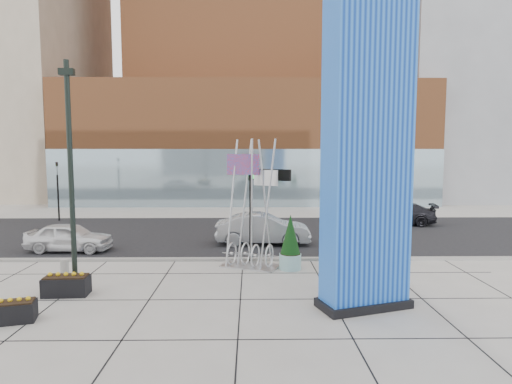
{
  "coord_description": "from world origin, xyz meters",
  "views": [
    {
      "loc": [
        1.32,
        -14.64,
        4.88
      ],
      "look_at": [
        1.56,
        2.0,
        3.26
      ],
      "focal_mm": 30.0,
      "sensor_mm": 36.0,
      "label": 1
    }
  ],
  "objects_px": {
    "lamp_post": "(72,199)",
    "overhead_street_sign": "(266,182)",
    "car_white_west": "(69,237)",
    "public_art_sculpture": "(251,234)",
    "blue_pylon": "(367,162)",
    "concrete_bollard": "(65,267)",
    "car_silver_mid": "(263,229)"
  },
  "relations": [
    {
      "from": "lamp_post",
      "to": "concrete_bollard",
      "type": "height_order",
      "value": "lamp_post"
    },
    {
      "from": "public_art_sculpture",
      "to": "concrete_bollard",
      "type": "height_order",
      "value": "public_art_sculpture"
    },
    {
      "from": "blue_pylon",
      "to": "car_white_west",
      "type": "relative_size",
      "value": 2.33
    },
    {
      "from": "overhead_street_sign",
      "to": "lamp_post",
      "type": "bearing_deg",
      "value": -127.13
    },
    {
      "from": "concrete_bollard",
      "to": "overhead_street_sign",
      "type": "bearing_deg",
      "value": 13.09
    },
    {
      "from": "concrete_bollard",
      "to": "car_white_west",
      "type": "relative_size",
      "value": 0.15
    },
    {
      "from": "public_art_sculpture",
      "to": "overhead_street_sign",
      "type": "xyz_separation_m",
      "value": [
        0.68,
        0.8,
        2.1
      ]
    },
    {
      "from": "car_silver_mid",
      "to": "lamp_post",
      "type": "bearing_deg",
      "value": 139.21
    },
    {
      "from": "blue_pylon",
      "to": "lamp_post",
      "type": "xyz_separation_m",
      "value": [
        -9.61,
        1.63,
        -1.32
      ]
    },
    {
      "from": "car_silver_mid",
      "to": "blue_pylon",
      "type": "bearing_deg",
      "value": -160.77
    },
    {
      "from": "blue_pylon",
      "to": "overhead_street_sign",
      "type": "bearing_deg",
      "value": 99.17
    },
    {
      "from": "public_art_sculpture",
      "to": "car_white_west",
      "type": "relative_size",
      "value": 1.33
    },
    {
      "from": "overhead_street_sign",
      "to": "car_silver_mid",
      "type": "bearing_deg",
      "value": 113.59
    },
    {
      "from": "concrete_bollard",
      "to": "car_white_west",
      "type": "height_order",
      "value": "car_white_west"
    },
    {
      "from": "lamp_post",
      "to": "overhead_street_sign",
      "type": "xyz_separation_m",
      "value": [
        6.78,
        3.91,
        0.29
      ]
    },
    {
      "from": "public_art_sculpture",
      "to": "lamp_post",
      "type": "bearing_deg",
      "value": -131.23
    },
    {
      "from": "blue_pylon",
      "to": "overhead_street_sign",
      "type": "height_order",
      "value": "blue_pylon"
    },
    {
      "from": "public_art_sculpture",
      "to": "car_silver_mid",
      "type": "relative_size",
      "value": 1.1
    },
    {
      "from": "lamp_post",
      "to": "concrete_bollard",
      "type": "bearing_deg",
      "value": 121.58
    },
    {
      "from": "lamp_post",
      "to": "car_white_west",
      "type": "distance_m",
      "value": 7.01
    },
    {
      "from": "lamp_post",
      "to": "public_art_sculpture",
      "type": "distance_m",
      "value": 7.08
    },
    {
      "from": "public_art_sculpture",
      "to": "car_silver_mid",
      "type": "distance_m",
      "value": 4.38
    },
    {
      "from": "lamp_post",
      "to": "public_art_sculpture",
      "type": "xyz_separation_m",
      "value": [
        6.1,
        3.1,
        -1.81
      ]
    },
    {
      "from": "overhead_street_sign",
      "to": "public_art_sculpture",
      "type": "bearing_deg",
      "value": -107.47
    },
    {
      "from": "concrete_bollard",
      "to": "car_white_west",
      "type": "distance_m",
      "value": 4.19
    },
    {
      "from": "overhead_street_sign",
      "to": "car_white_west",
      "type": "height_order",
      "value": "overhead_street_sign"
    },
    {
      "from": "lamp_post",
      "to": "car_silver_mid",
      "type": "height_order",
      "value": "lamp_post"
    },
    {
      "from": "blue_pylon",
      "to": "concrete_bollard",
      "type": "relative_size",
      "value": 15.25
    },
    {
      "from": "blue_pylon",
      "to": "concrete_bollard",
      "type": "xyz_separation_m",
      "value": [
        -10.86,
        3.67,
        -4.23
      ]
    },
    {
      "from": "public_art_sculpture",
      "to": "overhead_street_sign",
      "type": "height_order",
      "value": "public_art_sculpture"
    },
    {
      "from": "car_white_west",
      "to": "lamp_post",
      "type": "bearing_deg",
      "value": -152.67
    },
    {
      "from": "public_art_sculpture",
      "to": "car_silver_mid",
      "type": "xyz_separation_m",
      "value": [
        0.64,
        4.29,
        -0.61
      ]
    }
  ]
}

